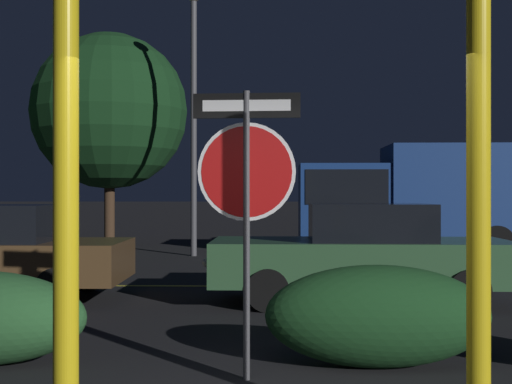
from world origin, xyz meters
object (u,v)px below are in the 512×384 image
stop_sign (247,174)px  hedge_bush_2 (377,316)px  delivery_truck (413,196)px  tree_0 (110,111)px  street_lamp (194,76)px  yellow_pole_left (66,180)px  yellow_pole_right (479,201)px  passing_car_3 (362,254)px

stop_sign → hedge_bush_2: (1.22, 0.49, -1.33)m
delivery_truck → tree_0: size_ratio=0.93×
street_lamp → delivery_truck: bearing=4.6°
stop_sign → street_lamp: (-1.94, 12.30, 2.89)m
yellow_pole_left → yellow_pole_right: 2.57m
yellow_pole_right → tree_0: tree_0 is taller
passing_car_3 → yellow_pole_right: bearing=-180.0°
stop_sign → street_lamp: street_lamp is taller
street_lamp → passing_car_3: bearing=-66.0°
hedge_bush_2 → passing_car_3: passing_car_3 is taller
yellow_pole_right → street_lamp: 14.93m
yellow_pole_left → yellow_pole_right: bearing=-1.0°
hedge_bush_2 → tree_0: tree_0 is taller
stop_sign → passing_car_3: (1.55, 4.46, -1.08)m
tree_0 → yellow_pole_left: bearing=-77.4°
tree_0 → stop_sign: bearing=-72.3°
passing_car_3 → street_lamp: 9.46m
yellow_pole_left → street_lamp: size_ratio=0.48×
passing_car_3 → delivery_truck: bearing=-15.1°
hedge_bush_2 → delivery_truck: 12.60m
delivery_truck → tree_0: tree_0 is taller
delivery_truck → street_lamp: street_lamp is taller
yellow_pole_left → street_lamp: 14.48m
yellow_pole_left → hedge_bush_2: yellow_pole_left is taller
yellow_pole_right → hedge_bush_2: size_ratio=1.50×
hedge_bush_2 → passing_car_3: (0.33, 3.97, 0.25)m
stop_sign → yellow_pole_right: yellow_pole_right is taller
yellow_pole_right → delivery_truck: size_ratio=0.53×
yellow_pole_right → passing_car_3: bearing=89.7°
hedge_bush_2 → tree_0: 16.54m
yellow_pole_right → tree_0: bearing=110.3°
hedge_bush_2 → passing_car_3: bearing=85.3°
tree_0 → yellow_pole_right: bearing=-69.7°
hedge_bush_2 → tree_0: size_ratio=0.33×
yellow_pole_right → delivery_truck: 14.84m
hedge_bush_2 → delivery_truck: bearing=77.9°
delivery_truck → yellow_pole_right: bearing=171.0°
hedge_bush_2 → delivery_truck: size_ratio=0.35×
stop_sign → passing_car_3: stop_sign is taller
yellow_pole_left → hedge_bush_2: size_ratio=1.62×
tree_0 → street_lamp: bearing=-46.3°
yellow_pole_left → hedge_bush_2: 3.49m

